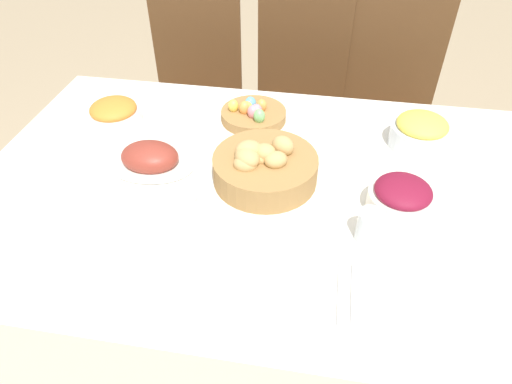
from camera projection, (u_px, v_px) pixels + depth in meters
name	position (u px, v px, depth m)	size (l,w,h in m)	color
ground_plane	(258.00, 331.00, 1.82)	(12.00, 12.00, 0.00)	tan
dining_table	(258.00, 269.00, 1.57)	(1.67, 1.10, 0.76)	silver
chair_far_right	(389.00, 110.00, 2.07)	(0.44, 0.44, 1.01)	brown
chair_far_center	(295.00, 103.00, 2.12)	(0.47, 0.47, 1.01)	brown
chair_far_left	(195.00, 94.00, 2.18)	(0.44, 0.44, 1.01)	brown
bread_basket	(264.00, 166.00, 1.30)	(0.30, 0.30, 0.13)	#9E7542
egg_basket	(253.00, 114.00, 1.57)	(0.22, 0.22, 0.08)	#9E7542
ham_platter	(150.00, 158.00, 1.37)	(0.27, 0.19, 0.08)	white
pineapple_bowl	(421.00, 132.00, 1.43)	(0.19, 0.19, 0.11)	silver
carrot_bowl	(114.00, 114.00, 1.54)	(0.18, 0.18, 0.09)	white
beet_salad_bowl	(401.00, 198.00, 1.20)	(0.18, 0.18, 0.10)	white
dinner_plate	(269.00, 282.00, 1.04)	(0.27, 0.27, 0.01)	white
fork	(201.00, 274.00, 1.07)	(0.01, 0.17, 0.00)	#B7B7BC
knife	(340.00, 292.00, 1.02)	(0.01, 0.17, 0.00)	#B7B7BC
spoon	(353.00, 294.00, 1.02)	(0.01, 0.17, 0.00)	#B7B7BC
drinking_cup	(370.00, 226.00, 1.13)	(0.06, 0.06, 0.09)	silver
butter_dish	(175.00, 204.00, 1.23)	(0.11, 0.07, 0.03)	white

